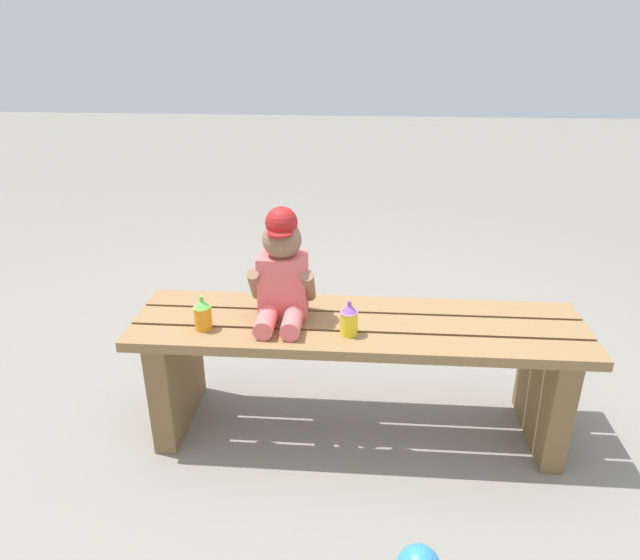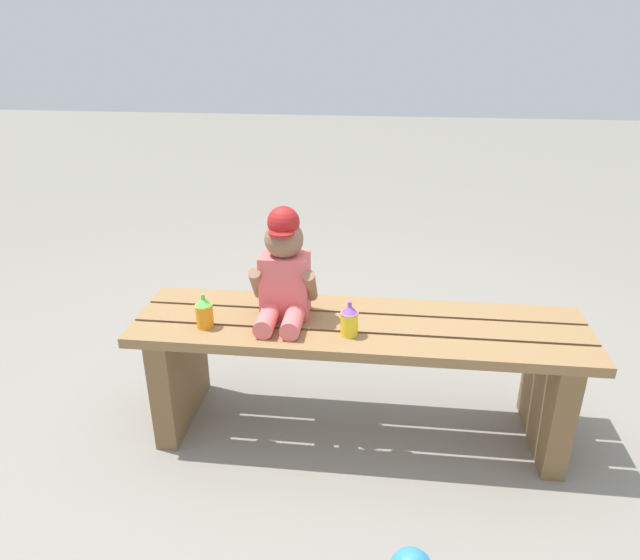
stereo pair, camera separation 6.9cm
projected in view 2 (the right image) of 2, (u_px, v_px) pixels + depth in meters
The scene contains 5 objects.
ground_plane at pixel (356, 427), 2.23m from camera, with size 16.00×16.00×0.00m, color gray.
park_bench at pixel (358, 358), 2.10m from camera, with size 1.60×0.42×0.46m.
child_figure at pixel (284, 271), 2.02m from camera, with size 0.23×0.27×0.40m.
sippy_cup_left at pixel (204, 311), 1.99m from camera, with size 0.06×0.06×0.12m.
sippy_cup_right at pixel (349, 319), 1.94m from camera, with size 0.06×0.06×0.12m.
Camera 2 is at (0.07, -1.81, 1.43)m, focal length 32.45 mm.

